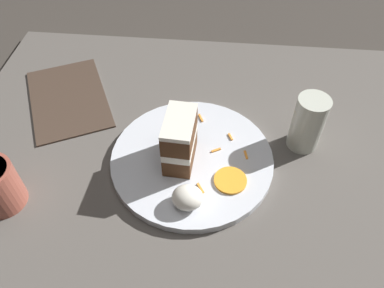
{
  "coord_description": "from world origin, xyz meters",
  "views": [
    {
      "loc": [
        -0.01,
        0.39,
        0.59
      ],
      "look_at": [
        0.03,
        -0.06,
        0.08
      ],
      "focal_mm": 35.0,
      "sensor_mm": 36.0,
      "label": 1
    }
  ],
  "objects": [
    {
      "name": "cream_dollop",
      "position": [
        0.03,
        0.05,
        0.06
      ],
      "size": [
        0.05,
        0.05,
        0.04
      ],
      "primitive_type": "ellipsoid",
      "color": "white",
      "rests_on": "plate"
    },
    {
      "name": "drinking_glass",
      "position": [
        -0.19,
        -0.13,
        0.07
      ],
      "size": [
        0.06,
        0.06,
        0.12
      ],
      "color": "beige",
      "rests_on": "dining_table"
    },
    {
      "name": "menu_card",
      "position": [
        0.32,
        -0.21,
        0.03
      ],
      "size": [
        0.25,
        0.29,
        0.0
      ],
      "primitive_type": "cube",
      "rotation": [
        0.0,
        0.0,
        0.45
      ],
      "color": "#423328",
      "rests_on": "dining_table"
    },
    {
      "name": "cake_slice",
      "position": [
        0.05,
        -0.05,
        0.09
      ],
      "size": [
        0.06,
        0.09,
        0.1
      ],
      "rotation": [
        0.0,
        0.0,
        3.08
      ],
      "color": "#4C2D19",
      "rests_on": "plate"
    },
    {
      "name": "plate",
      "position": [
        0.03,
        -0.06,
        0.03
      ],
      "size": [
        0.31,
        0.31,
        0.02
      ],
      "primitive_type": "cylinder",
      "color": "silver",
      "rests_on": "dining_table"
    },
    {
      "name": "carrot_shreds_scatter",
      "position": [
        0.0,
        -0.09,
        0.04
      ],
      "size": [
        0.17,
        0.2,
        0.0
      ],
      "color": "orange",
      "rests_on": "plate"
    },
    {
      "name": "ground_plane",
      "position": [
        0.0,
        0.0,
        0.0
      ],
      "size": [
        6.0,
        6.0,
        0.0
      ],
      "primitive_type": "plane",
      "color": "#38332D",
      "rests_on": "ground"
    },
    {
      "name": "orange_garnish",
      "position": [
        -0.05,
        -0.01,
        0.04
      ],
      "size": [
        0.06,
        0.06,
        0.0
      ],
      "primitive_type": "cylinder",
      "color": "orange",
      "rests_on": "plate"
    },
    {
      "name": "dining_table",
      "position": [
        0.0,
        0.0,
        0.01
      ],
      "size": [
        1.04,
        0.94,
        0.02
      ],
      "primitive_type": "cube",
      "color": "#56514C",
      "rests_on": "ground"
    }
  ]
}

